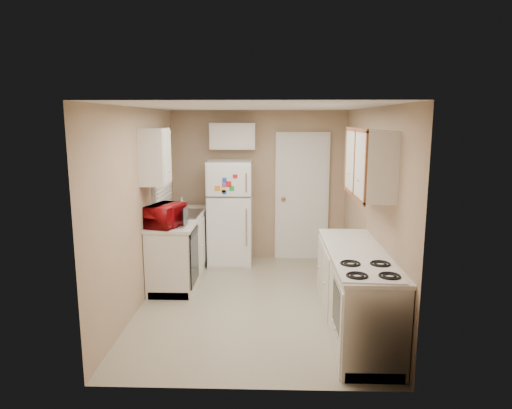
{
  "coord_description": "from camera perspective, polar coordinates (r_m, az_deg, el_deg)",
  "views": [
    {
      "loc": [
        0.18,
        -5.41,
        2.26
      ],
      "look_at": [
        0.0,
        0.5,
        1.15
      ],
      "focal_mm": 32.0,
      "sensor_mm": 36.0,
      "label": 1
    }
  ],
  "objects": [
    {
      "name": "window_blinds",
      "position": [
        6.68,
        -11.64,
        4.73
      ],
      "size": [
        0.1,
        0.98,
        1.08
      ],
      "primitive_type": "cube",
      "color": "silver",
      "rests_on": "wall_left"
    },
    {
      "name": "floor",
      "position": [
        5.87,
        -0.15,
        -12.03
      ],
      "size": [
        3.8,
        3.8,
        0.0
      ],
      "primitive_type": "plane",
      "color": "#BBB399",
      "rests_on": "ground"
    },
    {
      "name": "dishwasher",
      "position": [
        6.06,
        -7.78,
        -6.45
      ],
      "size": [
        0.03,
        0.58,
        0.72
      ],
      "primitive_type": "cube",
      "color": "black",
      "rests_on": "floor"
    },
    {
      "name": "sink",
      "position": [
        6.73,
        -9.26,
        -1.51
      ],
      "size": [
        0.54,
        0.74,
        0.16
      ],
      "primitive_type": "cube",
      "color": "gray",
      "rests_on": "left_counter"
    },
    {
      "name": "refrigerator",
      "position": [
        7.14,
        -3.22,
        -1.05
      ],
      "size": [
        0.67,
        0.65,
        1.63
      ],
      "primitive_type": "cube",
      "rotation": [
        0.0,
        0.0,
        0.0
      ],
      "color": "white",
      "rests_on": "floor"
    },
    {
      "name": "ceiling",
      "position": [
        5.42,
        -0.16,
        12.11
      ],
      "size": [
        3.8,
        3.8,
        0.0
      ],
      "primitive_type": "plane",
      "color": "white",
      "rests_on": "floor"
    },
    {
      "name": "upper_cabinet_right",
      "position": [
        5.05,
        14.03,
        5.1
      ],
      "size": [
        0.3,
        1.2,
        0.7
      ],
      "primitive_type": "cube",
      "color": "silver",
      "rests_on": "wall_right"
    },
    {
      "name": "wall_left",
      "position": [
        5.74,
        -14.28,
        -0.35
      ],
      "size": [
        3.8,
        3.8,
        0.0
      ],
      "primitive_type": "plane",
      "color": "tan",
      "rests_on": "floor"
    },
    {
      "name": "wall_front",
      "position": [
        3.67,
        -1.15,
        -6.12
      ],
      "size": [
        2.8,
        2.8,
        0.0
      ],
      "primitive_type": "plane",
      "color": "tan",
      "rests_on": "floor"
    },
    {
      "name": "right_counter",
      "position": [
        5.04,
        12.36,
        -10.67
      ],
      "size": [
        0.6,
        2.0,
        0.9
      ],
      "primitive_type": "cube",
      "color": "silver",
      "rests_on": "floor"
    },
    {
      "name": "left_counter",
      "position": [
        6.69,
        -9.39,
        -5.22
      ],
      "size": [
        0.6,
        1.8,
        0.9
      ],
      "primitive_type": "cube",
      "color": "silver",
      "rests_on": "floor"
    },
    {
      "name": "interior_door",
      "position": [
        7.4,
        5.75,
        0.91
      ],
      "size": [
        0.86,
        0.06,
        2.08
      ],
      "primitive_type": "cube",
      "color": "white",
      "rests_on": "floor"
    },
    {
      "name": "stove",
      "position": [
        4.47,
        13.66,
        -14.17
      ],
      "size": [
        0.58,
        0.7,
        0.81
      ],
      "primitive_type": "cube",
      "rotation": [
        0.0,
        0.0,
        -0.06
      ],
      "color": "white",
      "rests_on": "floor"
    },
    {
      "name": "wall_back",
      "position": [
        7.39,
        0.33,
        2.37
      ],
      "size": [
        2.8,
        2.8,
        0.0
      ],
      "primitive_type": "plane",
      "color": "tan",
      "rests_on": "floor"
    },
    {
      "name": "soap_bottle",
      "position": [
        6.99,
        -9.26,
        0.1
      ],
      "size": [
        0.12,
        0.12,
        0.2
      ],
      "primitive_type": "imported",
      "rotation": [
        0.0,
        0.0,
        -0.39
      ],
      "color": "silver",
      "rests_on": "left_counter"
    },
    {
      "name": "microwave",
      "position": [
        5.96,
        -11.19,
        -1.29
      ],
      "size": [
        0.58,
        0.42,
        0.34
      ],
      "primitive_type": "imported",
      "rotation": [
        0.0,
        0.0,
        1.28
      ],
      "color": "maroon",
      "rests_on": "left_counter"
    },
    {
      "name": "wall_right",
      "position": [
        5.65,
        14.19,
        -0.51
      ],
      "size": [
        3.8,
        3.8,
        0.0
      ],
      "primitive_type": "plane",
      "color": "tan",
      "rests_on": "floor"
    },
    {
      "name": "upper_cabinet_left",
      "position": [
        5.83,
        -12.53,
        5.85
      ],
      "size": [
        0.3,
        0.45,
        0.7
      ],
      "primitive_type": "cube",
      "color": "silver",
      "rests_on": "wall_left"
    },
    {
      "name": "cabinet_over_fridge",
      "position": [
        7.19,
        -2.92,
        8.54
      ],
      "size": [
        0.7,
        0.3,
        0.4
      ],
      "primitive_type": "cube",
      "color": "silver",
      "rests_on": "wall_back"
    }
  ]
}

